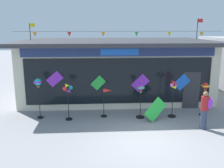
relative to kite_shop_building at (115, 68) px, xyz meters
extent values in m
plane|color=gray|center=(0.64, -6.66, -1.80)|extent=(80.00, 80.00, 0.00)
cube|color=beige|center=(0.00, 0.06, -0.12)|extent=(10.85, 5.78, 3.37)
cube|color=#333338|center=(0.00, -0.43, 1.66)|extent=(11.25, 6.76, 0.20)
cube|color=navy|center=(0.00, -2.87, 1.28)|extent=(9.98, 0.08, 0.47)
cube|color=blue|center=(0.00, -2.90, 1.28)|extent=(1.95, 0.04, 0.33)
cube|color=black|center=(0.00, -2.86, -0.24)|extent=(9.77, 0.06, 2.42)
cube|color=#333338|center=(3.90, -2.87, -0.80)|extent=(0.90, 0.07, 2.00)
cube|color=purple|center=(-3.34, -2.92, -0.08)|extent=(0.90, 0.03, 0.86)
cube|color=green|center=(-1.11, -2.92, -0.31)|extent=(0.81, 0.03, 0.81)
cube|color=purple|center=(1.11, -2.92, -0.34)|extent=(0.99, 0.03, 0.99)
cube|color=blue|center=(3.33, -2.92, -0.34)|extent=(0.95, 0.03, 0.94)
cylinder|color=black|center=(0.00, -3.04, 2.32)|extent=(10.42, 0.01, 0.01)
cone|color=orange|center=(-4.16, -3.04, 2.18)|extent=(0.20, 0.20, 0.22)
cone|color=red|center=(-2.50, -3.04, 2.18)|extent=(0.20, 0.20, 0.22)
cone|color=orange|center=(-0.83, -3.04, 2.18)|extent=(0.20, 0.20, 0.22)
cone|color=green|center=(0.83, -3.04, 2.18)|extent=(0.20, 0.20, 0.22)
cone|color=yellow|center=(2.49, -3.04, 2.18)|extent=(0.20, 0.20, 0.22)
cone|color=orange|center=(4.16, -3.04, 2.18)|extent=(0.20, 0.20, 0.22)
cylinder|color=black|center=(-5.18, 0.06, 2.26)|extent=(0.04, 0.04, 0.99)
cube|color=yellow|center=(-5.02, 0.06, 2.64)|extent=(0.32, 0.02, 0.22)
cylinder|color=black|center=(5.17, 0.06, 2.40)|extent=(0.04, 0.04, 1.28)
cube|color=red|center=(5.33, 0.06, 2.92)|extent=(0.32, 0.02, 0.22)
cylinder|color=black|center=(-3.96, -3.92, -1.77)|extent=(0.30, 0.30, 0.06)
cylinder|color=black|center=(-3.96, -3.92, -0.99)|extent=(0.03, 0.03, 1.64)
sphere|color=#19B7BC|center=(-3.96, -3.92, 0.00)|extent=(0.33, 0.33, 0.33)
cube|color=purple|center=(-3.96, -3.92, 0.00)|extent=(0.33, 0.33, 0.07)
cube|color=brown|center=(-3.96, -3.92, -0.23)|extent=(0.10, 0.10, 0.10)
cylinder|color=black|center=(-2.54, -4.22, -1.77)|extent=(0.32, 0.32, 0.06)
cylinder|color=black|center=(-2.54, -4.22, -1.02)|extent=(0.03, 0.03, 1.56)
cylinder|color=black|center=(-2.54, -4.26, -0.24)|extent=(0.06, 0.04, 0.06)
cone|color=#19B7BC|center=(-2.41, -4.26, -0.24)|extent=(0.19, 0.20, 0.19)
cone|color=yellow|center=(-2.54, -4.26, -0.11)|extent=(0.20, 0.19, 0.19)
cone|color=red|center=(-2.67, -4.26, -0.24)|extent=(0.19, 0.20, 0.19)
cone|color=purple|center=(-2.54, -4.26, -0.37)|extent=(0.20, 0.19, 0.19)
cylinder|color=black|center=(-0.86, -3.92, -1.77)|extent=(0.30, 0.30, 0.06)
cylinder|color=black|center=(-0.86, -3.92, -1.14)|extent=(0.03, 0.03, 1.33)
cone|color=red|center=(-0.67, -3.92, -0.47)|extent=(0.40, 0.24, 0.21)
cylinder|color=#19B7BC|center=(-0.86, -3.92, -0.47)|extent=(0.03, 0.16, 0.16)
cylinder|color=black|center=(0.91, -4.17, -1.77)|extent=(0.40, 0.40, 0.06)
cylinder|color=black|center=(0.91, -4.17, -1.12)|extent=(0.03, 0.03, 1.38)
sphere|color=purple|center=(0.91, -4.17, -0.28)|extent=(0.30, 0.30, 0.30)
cube|color=green|center=(0.91, -4.17, -0.28)|extent=(0.30, 0.30, 0.07)
cube|color=brown|center=(0.91, -4.17, -0.49)|extent=(0.10, 0.10, 0.10)
cylinder|color=black|center=(2.49, -4.15, -1.77)|extent=(0.38, 0.38, 0.06)
cylinder|color=black|center=(2.49, -4.15, -0.99)|extent=(0.03, 0.03, 1.64)
cylinder|color=black|center=(2.49, -4.19, -0.17)|extent=(0.06, 0.04, 0.06)
cone|color=#EA4CA3|center=(2.62, -4.19, -0.17)|extent=(0.18, 0.19, 0.18)
cone|color=red|center=(2.49, -4.19, -0.04)|extent=(0.19, 0.18, 0.18)
cone|color=#EA4CA3|center=(2.37, -4.19, -0.17)|extent=(0.18, 0.19, 0.18)
cone|color=yellow|center=(2.49, -4.19, -0.29)|extent=(0.19, 0.18, 0.18)
cylinder|color=black|center=(4.13, -4.02, -1.77)|extent=(0.38, 0.38, 0.06)
cylinder|color=black|center=(4.13, -4.02, -1.12)|extent=(0.03, 0.03, 1.37)
sphere|color=red|center=(4.13, -4.02, -0.29)|extent=(0.30, 0.30, 0.30)
cube|color=yellow|center=(4.13, -4.02, -0.29)|extent=(0.31, 0.31, 0.07)
cube|color=brown|center=(4.13, -4.02, -0.50)|extent=(0.10, 0.10, 0.10)
cylinder|color=#333D56|center=(3.40, -5.69, -1.37)|extent=(0.28, 0.28, 0.86)
cylinder|color=maroon|center=(3.40, -5.69, -0.64)|extent=(0.34, 0.34, 0.60)
sphere|color=#8C6647|center=(3.40, -5.69, -0.23)|extent=(0.22, 0.22, 0.22)
cube|color=purple|center=(3.59, -5.77, -0.61)|extent=(0.25, 0.30, 0.38)
cube|color=green|center=(1.53, -4.67, -1.23)|extent=(1.15, 0.40, 1.15)
camera|label=1|loc=(-1.19, -15.48, 2.51)|focal=39.60mm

